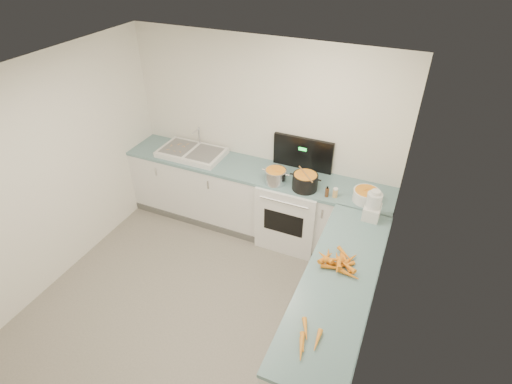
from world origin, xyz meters
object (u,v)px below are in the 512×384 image
at_px(stove, 292,210).
at_px(food_processor, 373,206).
at_px(extract_bottle, 327,192).
at_px(spice_jar, 335,193).
at_px(mixing_bowl, 366,196).
at_px(sink, 192,152).
at_px(black_pot, 305,183).
at_px(steel_pot, 276,177).

xyz_separation_m(stove, food_processor, (0.99, -0.39, 0.61)).
height_order(extract_bottle, spice_jar, extract_bottle).
bearing_deg(stove, mixing_bowl, -6.61).
bearing_deg(sink, food_processor, -9.33).
bearing_deg(food_processor, black_pot, 163.63).
bearing_deg(mixing_bowl, spice_jar, -168.73).
distance_m(sink, mixing_bowl, 2.33).
xyz_separation_m(sink, mixing_bowl, (2.33, -0.12, 0.03)).
bearing_deg(black_pot, extract_bottle, -10.07).
height_order(sink, steel_pot, sink).
distance_m(steel_pot, mixing_bowl, 1.06).
bearing_deg(extract_bottle, black_pot, 169.93).
bearing_deg(food_processor, extract_bottle, 160.49).
height_order(steel_pot, spice_jar, steel_pot).
bearing_deg(spice_jar, food_processor, -26.06).
relative_size(sink, food_processor, 2.51).
relative_size(stove, spice_jar, 13.72).
bearing_deg(spice_jar, black_pot, 176.75).
relative_size(spice_jar, food_processor, 0.29).
distance_m(stove, steel_pot, 0.59).
distance_m(steel_pot, extract_bottle, 0.64).
relative_size(mixing_bowl, food_processor, 0.85).
distance_m(stove, spice_jar, 0.77).
distance_m(mixing_bowl, extract_bottle, 0.43).
xyz_separation_m(steel_pot, spice_jar, (0.73, -0.01, -0.03)).
height_order(stove, sink, stove).
bearing_deg(sink, mixing_bowl, -2.89).
bearing_deg(spice_jar, steel_pot, 179.51).
xyz_separation_m(sink, food_processor, (2.44, -0.40, 0.11)).
relative_size(steel_pot, spice_jar, 2.66).
bearing_deg(extract_bottle, steel_pot, 176.88).
relative_size(mixing_bowl, spice_jar, 2.95).
xyz_separation_m(stove, steel_pot, (-0.18, -0.16, 0.54)).
distance_m(black_pot, spice_jar, 0.37).
bearing_deg(mixing_bowl, sink, 177.11).
xyz_separation_m(black_pot, food_processor, (0.81, -0.24, 0.06)).
bearing_deg(steel_pot, sink, 172.04).
distance_m(sink, spice_jar, 2.00).
bearing_deg(mixing_bowl, steel_pot, -176.77).
bearing_deg(steel_pot, black_pot, 2.32).
bearing_deg(mixing_bowl, extract_bottle, -167.30).
xyz_separation_m(black_pot, mixing_bowl, (0.70, 0.05, -0.02)).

